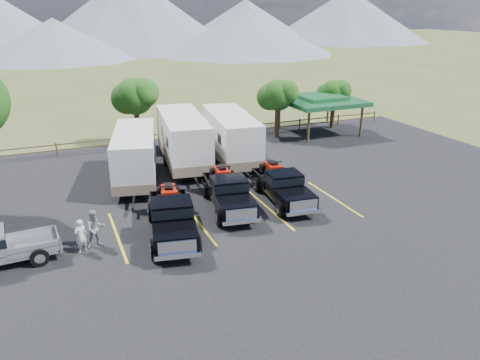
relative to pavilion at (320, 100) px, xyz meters
name	(u,v)px	position (x,y,z in m)	size (l,w,h in m)	color
ground	(269,251)	(-13.00, -17.00, -2.79)	(320.00, 320.00, 0.00)	#455122
asphalt_lot	(242,224)	(-13.00, -14.00, -2.77)	(44.00, 34.00, 0.04)	black
stall_lines	(235,215)	(-13.00, -13.00, -2.74)	(12.12, 5.50, 0.01)	gold
tree_ne_a	(277,95)	(-4.03, 0.01, 0.69)	(3.11, 2.92, 4.76)	#312013
tree_ne_b	(334,93)	(1.98, 1.01, 0.34)	(2.77, 2.59, 4.27)	#312013
tree_north	(135,96)	(-15.03, 2.02, 1.05)	(3.46, 3.24, 5.25)	#312013
rail_fence	(190,134)	(-11.00, 1.50, -2.18)	(36.12, 0.12, 1.00)	brown
pavilion	(320,100)	(0.00, 0.00, 0.00)	(6.20, 6.20, 3.22)	brown
mountain_range	(36,17)	(-20.63, 88.98, 5.08)	(209.00, 71.00, 20.00)	slate
rig_left	(172,216)	(-16.53, -13.85, -1.77)	(3.03, 6.34, 2.03)	black
rig_center	(228,191)	(-12.95, -11.91, -1.80)	(2.75, 6.09, 1.96)	black
rig_right	(282,185)	(-9.83, -12.14, -1.82)	(2.47, 5.90, 1.92)	black
trailer_left	(135,156)	(-16.70, -6.05, -1.10)	(3.95, 9.08, 3.15)	silver
trailer_center	(183,140)	(-13.15, -4.20, -0.94)	(3.56, 10.00, 3.45)	silver
trailer_right	(231,137)	(-9.88, -4.62, -1.00)	(3.52, 9.68, 3.35)	silver
person_a	(81,236)	(-20.64, -13.95, -1.96)	(0.57, 0.37, 1.57)	silver
person_b	(95,229)	(-19.98, -13.69, -1.86)	(0.86, 0.67, 1.78)	gray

